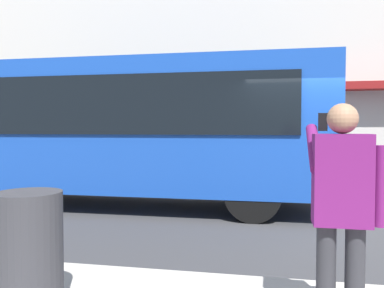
# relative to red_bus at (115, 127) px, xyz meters

# --- Properties ---
(ground_plane) EXTENTS (60.00, 60.00, 0.00)m
(ground_plane) POSITION_rel_red_bus_xyz_m (-4.13, 0.60, -1.68)
(ground_plane) COLOR #38383A
(building_facade_far) EXTENTS (28.00, 1.55, 12.00)m
(building_facade_far) POSITION_rel_red_bus_xyz_m (-4.15, -6.19, 4.30)
(building_facade_far) COLOR beige
(building_facade_far) RESTS_ON ground_plane
(red_bus) EXTENTS (9.05, 2.54, 3.08)m
(red_bus) POSITION_rel_red_bus_xyz_m (0.00, 0.00, 0.00)
(red_bus) COLOR #1947AD
(red_bus) RESTS_ON ground_plane
(pedestrian_photographer) EXTENTS (0.53, 0.52, 1.70)m
(pedestrian_photographer) POSITION_rel_red_bus_xyz_m (-3.84, 5.18, -0.54)
(pedestrian_photographer) COLOR #2D2D33
(pedestrian_photographer) RESTS_ON sidewalk_curb
(rubbish_bin) EXTENTS (0.55, 0.55, 0.99)m
(rubbish_bin) POSITION_rel_red_bus_xyz_m (-1.36, 5.24, -1.04)
(rubbish_bin) COLOR #333338
(rubbish_bin) RESTS_ON sidewalk_curb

